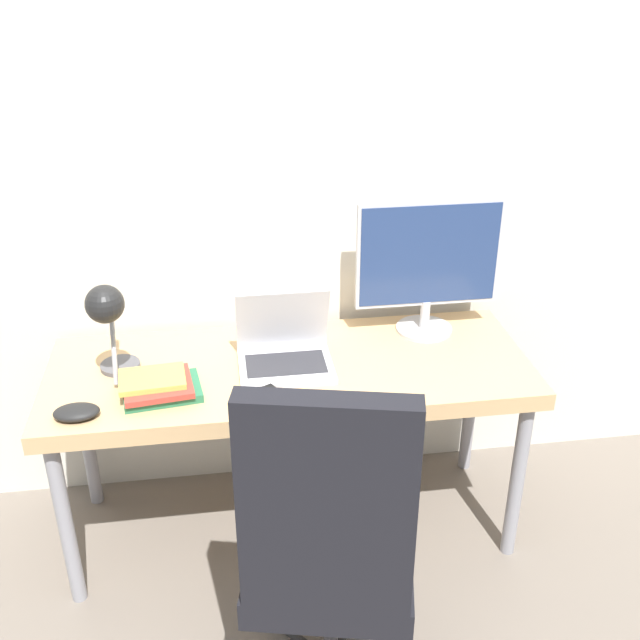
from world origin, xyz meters
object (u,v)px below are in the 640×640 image
(monitor, at_px, (428,262))
(book_stack, at_px, (159,386))
(office_chair, at_px, (330,541))
(game_controller, at_px, (76,412))
(laptop, at_px, (285,351))
(desk_lamp, at_px, (107,314))

(monitor, bearing_deg, book_stack, -162.13)
(office_chair, distance_m, game_controller, 0.88)
(laptop, xyz_separation_m, office_chair, (0.04, -0.75, -0.16))
(game_controller, bearing_deg, laptop, 19.11)
(laptop, bearing_deg, book_stack, -162.73)
(monitor, bearing_deg, game_controller, -161.24)
(monitor, xyz_separation_m, office_chair, (-0.50, -0.93, -0.38))
(desk_lamp, relative_size, game_controller, 2.61)
(monitor, bearing_deg, desk_lamp, -167.91)
(laptop, relative_size, book_stack, 1.18)
(laptop, bearing_deg, desk_lamp, -174.25)
(monitor, bearing_deg, office_chair, -118.39)
(laptop, relative_size, desk_lamp, 0.87)
(game_controller, bearing_deg, monitor, 18.76)
(monitor, height_order, game_controller, monitor)
(office_chair, xyz_separation_m, book_stack, (-0.45, 0.62, 0.13))
(desk_lamp, bearing_deg, laptop, 5.75)
(laptop, height_order, desk_lamp, desk_lamp)
(office_chair, bearing_deg, laptop, 92.79)
(office_chair, xyz_separation_m, game_controller, (-0.70, 0.52, 0.12))
(game_controller, bearing_deg, book_stack, 22.20)
(laptop, bearing_deg, monitor, 18.33)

